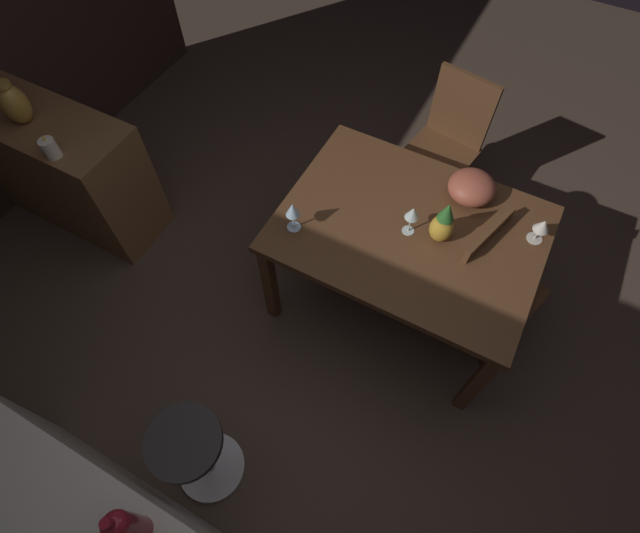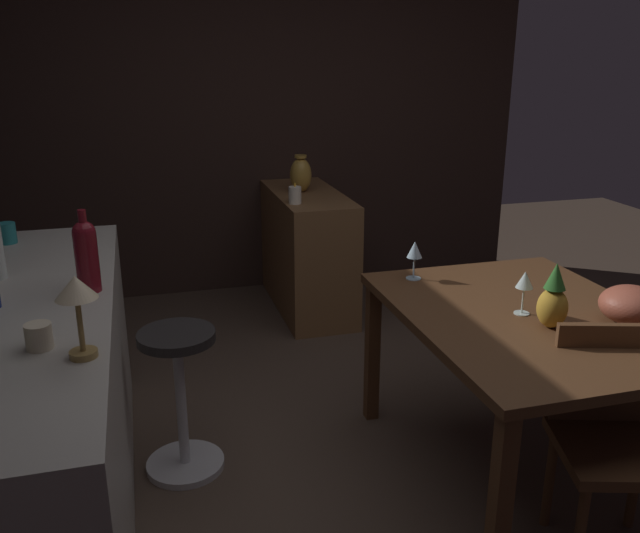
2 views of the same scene
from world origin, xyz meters
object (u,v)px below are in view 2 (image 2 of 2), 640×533
object	(u,v)px
cup_cream	(39,336)
vase_brass	(301,175)
wine_bottle_ruby	(86,253)
pillar_candle_tall	(295,195)
pineapple_centerpiece	(553,300)
wine_glass_right	(525,282)
dining_table	(527,332)
counter_lamp	(77,297)
chair_near_window	(612,433)
bar_stool	(181,397)
cup_teal	(7,233)
sideboard_cabinet	(307,250)
fruit_bowl	(631,305)
wine_glass_center	(415,251)

from	to	relation	value
cup_cream	vase_brass	bearing A→B (deg)	-30.42
wine_bottle_ruby	pillar_candle_tall	xyz separation A→B (m)	(1.54, -1.14, -0.17)
pineapple_centerpiece	wine_glass_right	bearing A→B (deg)	12.63
dining_table	counter_lamp	bearing A→B (deg)	100.07
chair_near_window	bar_stool	size ratio (longest dim) A/B	1.29
cup_teal	chair_near_window	bearing A→B (deg)	-125.44
dining_table	cup_teal	size ratio (longest dim) A/B	11.08
counter_lamp	pillar_candle_tall	bearing A→B (deg)	-28.16
cup_teal	vase_brass	world-z (taller)	vase_brass
sideboard_cabinet	wine_glass_right	xyz separation A→B (m)	(-2.13, -0.33, 0.47)
wine_bottle_ruby	vase_brass	size ratio (longest dim) A/B	1.22
cup_teal	cup_cream	bearing A→B (deg)	-167.61
cup_teal	counter_lamp	size ratio (longest dim) A/B	0.47
wine_bottle_ruby	counter_lamp	distance (m)	0.57
dining_table	fruit_bowl	xyz separation A→B (m)	(-0.19, -0.32, 0.15)
wine_glass_right	vase_brass	world-z (taller)	vase_brass
bar_stool	wine_glass_center	distance (m)	1.21
wine_bottle_ruby	cup_teal	bearing A→B (deg)	27.16
counter_lamp	pillar_candle_tall	distance (m)	2.41
wine_glass_right	fruit_bowl	xyz separation A→B (m)	(-0.19, -0.35, -0.06)
cup_cream	counter_lamp	bearing A→B (deg)	-127.51
sideboard_cabinet	cup_cream	xyz separation A→B (m)	(-2.33, 1.42, 0.53)
sideboard_cabinet	wine_bottle_ruby	xyz separation A→B (m)	(-1.86, 1.30, 0.63)
bar_stool	wine_bottle_ruby	xyz separation A→B (m)	(-0.14, 0.30, 0.70)
bar_stool	wine_glass_right	size ratio (longest dim) A/B	3.63
sideboard_cabinet	chair_near_window	distance (m)	2.64
cup_cream	wine_bottle_ruby	bearing A→B (deg)	-14.14
vase_brass	dining_table	bearing A→B (deg)	-169.57
pillar_candle_tall	vase_brass	bearing A→B (deg)	-19.94
bar_stool	pineapple_centerpiece	bearing A→B (deg)	-112.33
counter_lamp	wine_glass_center	bearing A→B (deg)	-59.65
chair_near_window	cup_teal	xyz separation A→B (m)	(1.51, 2.12, 0.48)
wine_bottle_ruby	counter_lamp	world-z (taller)	wine_bottle_ruby
cup_cream	chair_near_window	bearing A→B (deg)	-98.36
sideboard_cabinet	wine_bottle_ruby	bearing A→B (deg)	145.10
chair_near_window	wine_glass_right	size ratio (longest dim) A/B	4.67
chair_near_window	cup_cream	xyz separation A→B (m)	(0.27, 1.84, 0.48)
chair_near_window	counter_lamp	size ratio (longest dim) A/B	3.35
vase_brass	wine_glass_center	bearing A→B (deg)	-175.85
dining_table	cup_cream	world-z (taller)	cup_cream
wine_glass_center	pineapple_centerpiece	size ratio (longest dim) A/B	0.70
wine_glass_right	cup_teal	bearing A→B (deg)	62.80
cup_teal	vase_brass	xyz separation A→B (m)	(1.12, -1.65, -0.01)
wine_glass_center	cup_cream	bearing A→B (deg)	115.21
wine_glass_right	pillar_candle_tall	bearing A→B (deg)	14.98
dining_table	cup_teal	bearing A→B (deg)	63.09
pillar_candle_tall	vase_brass	distance (m)	0.36
wine_glass_right	bar_stool	bearing A→B (deg)	72.71
wine_glass_center	wine_bottle_ruby	world-z (taller)	wine_bottle_ruby
pillar_candle_tall	wine_glass_right	bearing A→B (deg)	-165.02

